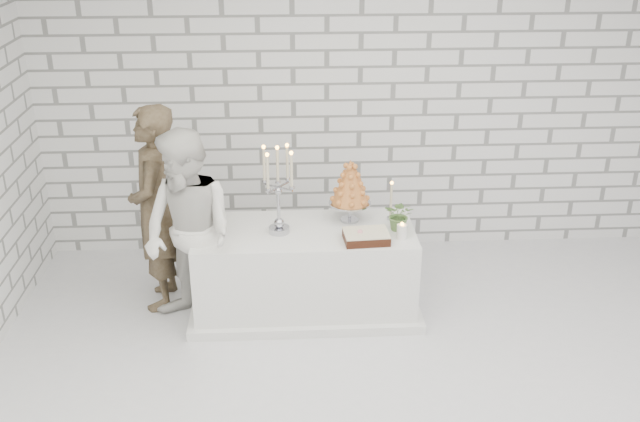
{
  "coord_description": "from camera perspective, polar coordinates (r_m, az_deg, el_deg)",
  "views": [
    {
      "loc": [
        -0.72,
        -4.06,
        3.3
      ],
      "look_at": [
        -0.45,
        0.98,
        1.05
      ],
      "focal_mm": 40.61,
      "sensor_mm": 36.0,
      "label": 1
    }
  ],
  "objects": [
    {
      "name": "chocolate_cake",
      "position": [
        5.72,
        3.66,
        -2.02
      ],
      "size": [
        0.37,
        0.27,
        0.08
      ],
      "primitive_type": "cube",
      "rotation": [
        0.0,
        0.0,
        0.07
      ],
      "color": "black",
      "rests_on": "cake_table"
    },
    {
      "name": "wall_back",
      "position": [
        6.84,
        3.15,
        8.73
      ],
      "size": [
        6.0,
        0.01,
        3.0
      ],
      "primitive_type": "cube",
      "color": "white",
      "rests_on": "ground"
    },
    {
      "name": "pillar_candle",
      "position": [
        5.78,
        6.46,
        -1.63
      ],
      "size": [
        0.1,
        0.1,
        0.12
      ],
      "primitive_type": "cylinder",
      "rotation": [
        0.0,
        0.0,
        -0.28
      ],
      "color": "white",
      "rests_on": "cake_table"
    },
    {
      "name": "bride",
      "position": [
        5.72,
        -10.28,
        -1.87
      ],
      "size": [
        1.03,
        1.02,
        1.68
      ],
      "primitive_type": "imported",
      "rotation": [
        0.0,
        0.0,
        -0.72
      ],
      "color": "white",
      "rests_on": "ground"
    },
    {
      "name": "groom",
      "position": [
        6.14,
        -12.85,
        0.18
      ],
      "size": [
        0.44,
        0.66,
        1.76
      ],
      "primitive_type": "imported",
      "rotation": [
        0.0,
        0.0,
        -1.54
      ],
      "color": "#3D2F1E",
      "rests_on": "ground"
    },
    {
      "name": "extra_taper",
      "position": [
        6.07,
        5.62,
        0.73
      ],
      "size": [
        0.06,
        0.06,
        0.32
      ],
      "primitive_type": "cylinder",
      "rotation": [
        0.0,
        0.0,
        0.07
      ],
      "color": "beige",
      "rests_on": "cake_table"
    },
    {
      "name": "candelabra",
      "position": [
        5.73,
        -3.31,
        1.65
      ],
      "size": [
        0.34,
        0.34,
        0.74
      ],
      "primitive_type": null,
      "rotation": [
        0.0,
        0.0,
        0.16
      ],
      "color": "#A6A6B1",
      "rests_on": "cake_table"
    },
    {
      "name": "croquembouche",
      "position": [
        5.98,
        2.38,
        1.6
      ],
      "size": [
        0.43,
        0.43,
        0.54
      ],
      "primitive_type": null,
      "rotation": [
        0.0,
        0.0,
        0.28
      ],
      "color": "#AC581E",
      "rests_on": "cake_table"
    },
    {
      "name": "ground",
      "position": [
        5.28,
        5.69,
        -14.8
      ],
      "size": [
        6.0,
        5.0,
        0.01
      ],
      "primitive_type": "cube",
      "color": "silver",
      "rests_on": "ground"
    },
    {
      "name": "cake_table",
      "position": [
        6.09,
        -1.2,
        -4.68
      ],
      "size": [
        1.8,
        0.8,
        0.75
      ],
      "primitive_type": "cube",
      "color": "white",
      "rests_on": "ground"
    },
    {
      "name": "flowers",
      "position": [
        5.9,
        6.32,
        -0.31
      ],
      "size": [
        0.3,
        0.28,
        0.27
      ],
      "primitive_type": "imported",
      "rotation": [
        0.0,
        0.0,
        -0.38
      ],
      "color": "#4C733E",
      "rests_on": "cake_table"
    }
  ]
}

